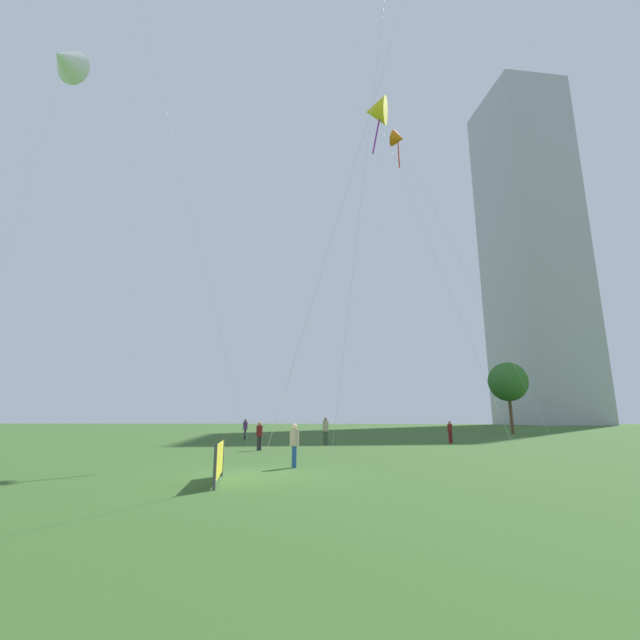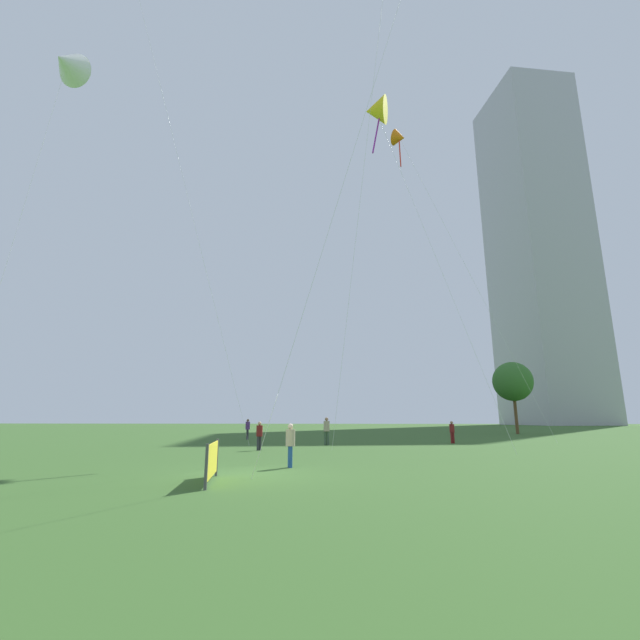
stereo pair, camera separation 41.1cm
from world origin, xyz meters
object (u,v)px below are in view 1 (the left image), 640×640
Objects in this scene: person_standing_2 at (294,442)px; kite_flying_1 at (398,139)px; person_standing_0 at (450,430)px; park_tree_0 at (508,382)px; person_standing_1 at (259,434)px; event_banner at (219,460)px; person_standing_4 at (326,429)px; kite_flying_7 at (376,111)px; distant_highrise_0 at (530,249)px; kite_flying_6 at (65,61)px; person_standing_3 at (245,428)px.

kite_flying_1 is (6.52, 15.60, 23.43)m from person_standing_2.
park_tree_0 is (11.88, 20.56, 5.14)m from person_standing_0.
person_standing_1 reaches higher than person_standing_0.
event_banner is at bearing -112.80° from kite_flying_1.
kite_flying_7 reaches higher than person_standing_4.
park_tree_0 reaches higher than event_banner.
kite_flying_1 is at bearing -129.56° from distant_highrise_0.
person_standing_4 is at bearing -167.20° from kite_flying_1.
distant_highrise_0 is at bearing 54.86° from kite_flying_6.
distant_highrise_0 is at bearing 8.68° from person_standing_1.
person_standing_2 is (2.98, -8.60, -0.01)m from person_standing_1.
person_standing_4 is 29.37m from kite_flying_6.
kite_flying_6 reaches higher than person_standing_3.
kite_flying_6 is (-12.75, -2.66, 23.18)m from person_standing_1.
person_standing_1 is at bearing 11.81° from kite_flying_6.
kite_flying_7 is 0.22× the size of distant_highrise_0.
park_tree_0 reaches higher than person_standing_3.
distant_highrise_0 is at bearing -137.39° from person_standing_0.
park_tree_0 reaches higher than person_standing_0.
park_tree_0 is 0.08× the size of distant_highrise_0.
person_standing_4 is (0.50, 14.24, 0.15)m from person_standing_2.
person_standing_2 is at bearing -121.29° from person_standing_1.
person_standing_2 is 0.56× the size of event_banner.
kite_flying_6 reaches higher than person_standing_4.
kite_flying_6 reaches higher than park_tree_0.
kite_flying_1 is 31.96m from park_tree_0.
person_standing_0 is at bearing 23.05° from kite_flying_6.
kite_flying_1 is 31.79m from event_banner.
kite_flying_1 reaches higher than person_standing_1.
person_standing_0 is 14.83m from person_standing_1.
person_standing_0 is 22.78m from kite_flying_7.
distant_highrise_0 is at bearing 62.10° from kite_flying_7.
kite_flying_1 is 0.24× the size of distant_highrise_0.
kite_flying_1 is 3.00× the size of park_tree_0.
event_banner is at bearing -15.17° from person_standing_3.
park_tree_0 is 95.32m from distant_highrise_0.
kite_flying_6 reaches higher than person_standing_2.
person_standing_4 reaches higher than person_standing_0.
person_standing_4 is 124.58m from distant_highrise_0.
park_tree_0 is (17.21, 28.61, -15.50)m from kite_flying_7.
person_standing_2 is 0.92× the size of person_standing_3.
person_standing_4 is at bearing 83.16° from event_banner.
kite_flying_6 is (-8.99, -15.56, 23.11)m from person_standing_3.
person_standing_2 is 0.85× the size of person_standing_4.
person_standing_2 is 22.75m from kite_flying_7.
kite_flying_7 is (-5.32, -8.04, 20.64)m from person_standing_0.
person_standing_2 reaches higher than event_banner.
person_standing_1 is 130.71m from distant_highrise_0.
person_standing_0 is 0.06× the size of kite_flying_1.
person_standing_3 is 10.25m from person_standing_4.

